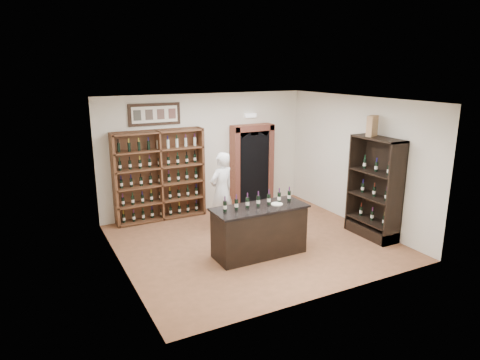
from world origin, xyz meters
The scene contains 21 objects.
floor centered at (0.00, 0.00, 0.00)m, with size 5.50×5.50×0.00m, color brown.
ceiling centered at (0.00, 0.00, 3.00)m, with size 5.50×5.50×0.00m, color white.
wall_back centered at (0.00, 2.50, 1.50)m, with size 5.50×0.04×3.00m, color silver.
wall_left centered at (-2.75, 0.00, 1.50)m, with size 0.04×5.00×3.00m, color silver.
wall_right centered at (2.75, 0.00, 1.50)m, with size 0.04×5.00×3.00m, color silver.
wine_shelf centered at (-1.30, 2.33, 1.10)m, with size 2.20×0.38×2.20m.
framed_picture centered at (-1.30, 2.47, 2.55)m, with size 1.25×0.04×0.52m, color black.
arched_doorway centered at (1.25, 2.33, 1.14)m, with size 1.17×0.35×2.17m.
emergency_light centered at (1.25, 2.42, 2.40)m, with size 0.30×0.10×0.10m, color white.
tasting_counter centered at (-0.20, -0.60, 0.49)m, with size 1.88×0.78×1.00m.
counter_bottle_0 centered at (-0.92, -0.55, 1.11)m, with size 0.07×0.07×0.30m.
counter_bottle_1 centered at (-0.68, -0.55, 1.11)m, with size 0.07×0.07×0.30m.
counter_bottle_2 centered at (-0.44, -0.55, 1.11)m, with size 0.07×0.07×0.30m.
counter_bottle_3 centered at (-0.20, -0.55, 1.11)m, with size 0.07×0.07×0.30m.
counter_bottle_4 centered at (0.04, -0.55, 1.11)m, with size 0.07×0.07×0.30m.
counter_bottle_5 centered at (0.28, -0.55, 1.11)m, with size 0.07×0.07×0.30m.
counter_bottle_6 centered at (0.52, -0.55, 1.11)m, with size 0.07×0.07×0.30m.
side_cabinet centered at (2.52, -0.90, 0.75)m, with size 0.48×1.20×2.20m.
shopkeeper centered at (-0.24, 1.07, 0.89)m, with size 0.65×0.43×1.79m, color white.
plate centered at (0.17, -0.64, 1.01)m, with size 0.23×0.23×0.02m, color silver.
wine_crate centered at (2.48, -0.70, 2.42)m, with size 0.31×0.13×0.44m, color #A58357.
Camera 1 is at (-4.18, -7.42, 3.64)m, focal length 32.00 mm.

